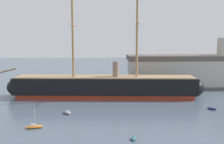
# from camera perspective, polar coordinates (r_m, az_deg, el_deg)

# --- Properties ---
(tall_ship) EXTENTS (60.16, 13.35, 28.93)m
(tall_ship) POSITION_cam_1_polar(r_m,az_deg,el_deg) (73.31, -1.53, -3.16)
(tall_ship) COLOR maroon
(tall_ship) RESTS_ON ground
(dinghy_near_centre) EXTENTS (0.98, 1.84, 0.42)m
(dinghy_near_centre) POSITION_cam_1_polar(r_m,az_deg,el_deg) (44.48, 4.65, -14.16)
(dinghy_near_centre) COLOR #236670
(dinghy_near_centre) RESTS_ON ground
(sailboat_mid_left) EXTENTS (3.32, 1.51, 4.17)m
(sailboat_mid_left) POSITION_cam_1_polar(r_m,az_deg,el_deg) (51.38, -16.55, -11.28)
(sailboat_mid_left) COLOR orange
(sailboat_mid_left) RESTS_ON ground
(dinghy_alongside_bow) EXTENTS (2.09, 3.04, 0.66)m
(dinghy_alongside_bow) POSITION_cam_1_polar(r_m,az_deg,el_deg) (59.13, -9.61, -8.61)
(dinghy_alongside_bow) COLOR gray
(dinghy_alongside_bow) RESTS_ON ground
(dinghy_alongside_stern) EXTENTS (2.30, 2.12, 0.52)m
(dinghy_alongside_stern) POSITION_cam_1_polar(r_m,az_deg,el_deg) (65.83, 20.86, -7.41)
(dinghy_alongside_stern) COLOR #1E284C
(dinghy_alongside_stern) RESTS_ON ground
(dinghy_distant_centre) EXTENTS (2.24, 2.12, 0.51)m
(dinghy_distant_centre) POSITION_cam_1_polar(r_m,az_deg,el_deg) (89.35, 3.58, -3.11)
(dinghy_distant_centre) COLOR orange
(dinghy_distant_centre) RESTS_ON ground
(dockside_warehouse_right) EXTENTS (55.89, 12.24, 16.61)m
(dockside_warehouse_right) POSITION_cam_1_polar(r_m,az_deg,el_deg) (93.95, 19.40, 0.18)
(dockside_warehouse_right) COLOR #565659
(dockside_warehouse_right) RESTS_ON ground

